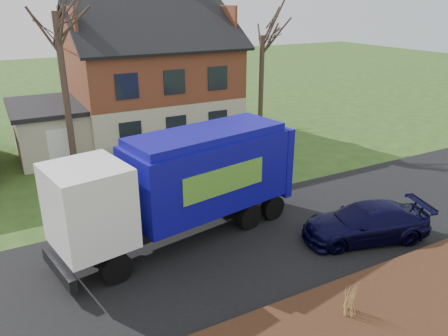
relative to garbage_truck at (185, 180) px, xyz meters
name	(u,v)px	position (x,y,z in m)	size (l,w,h in m)	color
ground	(237,245)	(1.28, -1.47, -2.22)	(120.00, 120.00, 0.00)	#2C4918
road	(237,245)	(1.28, -1.47, -2.21)	(80.00, 7.00, 0.02)	black
main_house	(143,73)	(2.77, 12.44, 1.81)	(12.95, 8.95, 9.26)	#C0B69A
garbage_truck	(185,180)	(0.00, 0.00, 0.00)	(9.25, 3.96, 3.84)	black
silver_sedan	(163,179)	(0.48, 3.65, -1.40)	(1.73, 4.97, 1.64)	#ABADB3
navy_wagon	(366,222)	(5.53, -3.27, -1.55)	(1.85, 4.56, 1.32)	black
tree_front_east	(263,16)	(8.65, 8.53, 5.02)	(3.20, 3.20, 8.90)	#3E2F25
grass_clump_mid	(352,298)	(1.93, -6.31, -1.44)	(0.34, 0.28, 0.96)	#AE8D4C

